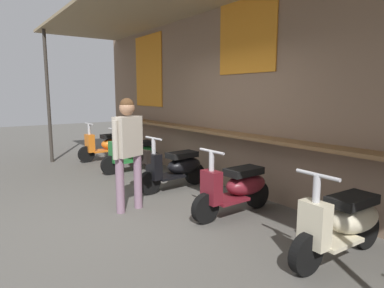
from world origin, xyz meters
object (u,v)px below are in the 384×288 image
object	(u,v)px
scooter_green	(135,153)
shopper_with_handbag	(129,143)
scooter_orange	(108,145)
scooter_black	(177,167)
scooter_maroon	(237,187)
scooter_cream	(344,222)

from	to	relation	value
scooter_green	shopper_with_handbag	size ratio (longest dim) A/B	0.86
scooter_orange	scooter_black	world-z (taller)	same
scooter_orange	scooter_black	bearing A→B (deg)	87.48
scooter_orange	scooter_green	xyz separation A→B (m)	(1.57, 0.00, 0.00)
scooter_maroon	scooter_cream	size ratio (longest dim) A/B	1.00
scooter_green	scooter_cream	xyz separation A→B (m)	(4.83, -0.00, 0.00)
scooter_orange	scooter_maroon	world-z (taller)	same
scooter_black	scooter_maroon	bearing A→B (deg)	86.08
scooter_cream	scooter_maroon	bearing A→B (deg)	-87.68
scooter_green	scooter_orange	bearing A→B (deg)	-91.17
scooter_maroon	scooter_cream	world-z (taller)	same
scooter_orange	scooter_green	size ratio (longest dim) A/B	1.00
scooter_green	shopper_with_handbag	world-z (taller)	shopper_with_handbag
scooter_orange	shopper_with_handbag	distance (m)	4.01
scooter_green	scooter_black	world-z (taller)	same
scooter_green	scooter_maroon	distance (m)	3.25
scooter_black	shopper_with_handbag	world-z (taller)	shopper_with_handbag
scooter_orange	scooter_black	xyz separation A→B (m)	(3.25, -0.00, 0.00)
scooter_green	scooter_black	xyz separation A→B (m)	(1.68, -0.00, 0.00)
scooter_green	scooter_black	size ratio (longest dim) A/B	1.00
scooter_orange	scooter_green	bearing A→B (deg)	87.48
scooter_green	scooter_cream	bearing A→B (deg)	88.83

